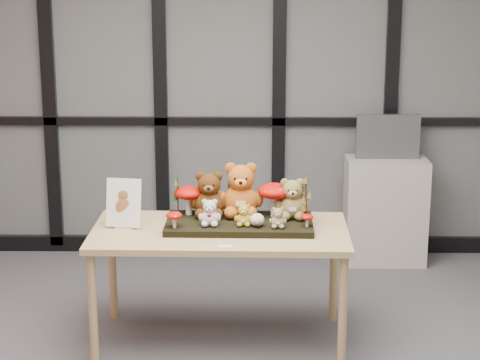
{
  "coord_description": "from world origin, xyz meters",
  "views": [
    {
      "loc": [
        0.24,
        -4.07,
        2.29
      ],
      "look_at": [
        0.18,
        0.78,
        1.03
      ],
      "focal_mm": 65.0,
      "sensor_mm": 36.0,
      "label": 1
    }
  ],
  "objects_px": {
    "bear_white_bow": "(210,211)",
    "sign_holder": "(124,205)",
    "display_table": "(220,240)",
    "bear_pooh_yellow": "(241,186)",
    "bear_beige_small": "(278,216)",
    "diorama_tray": "(239,224)",
    "mushroom_back_left": "(189,199)",
    "monitor": "(388,137)",
    "cabinet": "(385,211)",
    "bear_tan_back": "(292,196)",
    "plush_cream_hedgehog": "(257,219)",
    "mushroom_back_right": "(274,198)",
    "mushroom_front_left": "(174,219)",
    "mushroom_front_right": "(307,220)",
    "bear_brown_medium": "(209,192)",
    "bear_small_yellow": "(244,214)"
  },
  "relations": [
    {
      "from": "bear_pooh_yellow",
      "to": "bear_beige_small",
      "type": "height_order",
      "value": "bear_pooh_yellow"
    },
    {
      "from": "bear_tan_back",
      "to": "display_table",
      "type": "bearing_deg",
      "value": -163.4
    },
    {
      "from": "diorama_tray",
      "to": "bear_beige_small",
      "type": "relative_size",
      "value": 6.49
    },
    {
      "from": "bear_pooh_yellow",
      "to": "bear_tan_back",
      "type": "height_order",
      "value": "bear_pooh_yellow"
    },
    {
      "from": "diorama_tray",
      "to": "bear_white_bow",
      "type": "bearing_deg",
      "value": -152.42
    },
    {
      "from": "mushroom_front_right",
      "to": "sign_holder",
      "type": "height_order",
      "value": "sign_holder"
    },
    {
      "from": "mushroom_front_right",
      "to": "cabinet",
      "type": "xyz_separation_m",
      "value": [
        0.69,
        1.49,
        -0.39
      ]
    },
    {
      "from": "mushroom_back_right",
      "to": "sign_holder",
      "type": "distance_m",
      "value": 0.9
    },
    {
      "from": "bear_small_yellow",
      "to": "mushroom_front_left",
      "type": "distance_m",
      "value": 0.41
    },
    {
      "from": "bear_white_bow",
      "to": "plush_cream_hedgehog",
      "type": "xyz_separation_m",
      "value": [
        0.28,
        -0.02,
        -0.05
      ]
    },
    {
      "from": "sign_holder",
      "to": "bear_white_bow",
      "type": "bearing_deg",
      "value": 2.84
    },
    {
      "from": "plush_cream_hedgehog",
      "to": "bear_tan_back",
      "type": "bearing_deg",
      "value": 39.75
    },
    {
      "from": "display_table",
      "to": "bear_white_bow",
      "type": "relative_size",
      "value": 8.74
    },
    {
      "from": "diorama_tray",
      "to": "bear_beige_small",
      "type": "distance_m",
      "value": 0.27
    },
    {
      "from": "mushroom_back_right",
      "to": "sign_holder",
      "type": "xyz_separation_m",
      "value": [
        -0.9,
        -0.13,
        -0.01
      ]
    },
    {
      "from": "bear_pooh_yellow",
      "to": "bear_tan_back",
      "type": "relative_size",
      "value": 1.34
    },
    {
      "from": "mushroom_back_right",
      "to": "monitor",
      "type": "bearing_deg",
      "value": 56.02
    },
    {
      "from": "bear_brown_medium",
      "to": "bear_tan_back",
      "type": "bearing_deg",
      "value": -3.21
    },
    {
      "from": "diorama_tray",
      "to": "plush_cream_hedgehog",
      "type": "distance_m",
      "value": 0.16
    },
    {
      "from": "bear_white_bow",
      "to": "sign_holder",
      "type": "relative_size",
      "value": 0.59
    },
    {
      "from": "display_table",
      "to": "plush_cream_hedgehog",
      "type": "bearing_deg",
      "value": -11.53
    },
    {
      "from": "bear_brown_medium",
      "to": "bear_small_yellow",
      "type": "height_order",
      "value": "bear_brown_medium"
    },
    {
      "from": "mushroom_front_left",
      "to": "mushroom_back_left",
      "type": "bearing_deg",
      "value": 75.72
    },
    {
      "from": "mushroom_back_left",
      "to": "mushroom_back_right",
      "type": "relative_size",
      "value": 0.87
    },
    {
      "from": "bear_brown_medium",
      "to": "bear_beige_small",
      "type": "xyz_separation_m",
      "value": [
        0.41,
        -0.23,
        -0.08
      ]
    },
    {
      "from": "bear_tan_back",
      "to": "mushroom_front_right",
      "type": "xyz_separation_m",
      "value": [
        0.08,
        -0.17,
        -0.09
      ]
    },
    {
      "from": "display_table",
      "to": "bear_tan_back",
      "type": "bearing_deg",
      "value": 16.6
    },
    {
      "from": "bear_white_bow",
      "to": "mushroom_front_right",
      "type": "xyz_separation_m",
      "value": [
        0.57,
        -0.02,
        -0.05
      ]
    },
    {
      "from": "mushroom_front_left",
      "to": "cabinet",
      "type": "relative_size",
      "value": 0.13
    },
    {
      "from": "mushroom_front_right",
      "to": "bear_tan_back",
      "type": "bearing_deg",
      "value": 114.54
    },
    {
      "from": "mushroom_back_left",
      "to": "monitor",
      "type": "relative_size",
      "value": 0.42
    },
    {
      "from": "bear_tan_back",
      "to": "cabinet",
      "type": "distance_m",
      "value": 1.6
    },
    {
      "from": "bear_beige_small",
      "to": "sign_holder",
      "type": "height_order",
      "value": "sign_holder"
    },
    {
      "from": "bear_brown_medium",
      "to": "sign_holder",
      "type": "relative_size",
      "value": 1.02
    },
    {
      "from": "diorama_tray",
      "to": "mushroom_back_right",
      "type": "distance_m",
      "value": 0.27
    },
    {
      "from": "monitor",
      "to": "plush_cream_hedgehog",
      "type": "bearing_deg",
      "value": -123.18
    },
    {
      "from": "plush_cream_hedgehog",
      "to": "bear_brown_medium",
      "type": "bearing_deg",
      "value": 145.46
    },
    {
      "from": "cabinet",
      "to": "monitor",
      "type": "bearing_deg",
      "value": 90.0
    },
    {
      "from": "bear_white_bow",
      "to": "mushroom_back_right",
      "type": "bearing_deg",
      "value": 26.55
    },
    {
      "from": "bear_pooh_yellow",
      "to": "monitor",
      "type": "bearing_deg",
      "value": 50.7
    },
    {
      "from": "bear_small_yellow",
      "to": "bear_white_bow",
      "type": "relative_size",
      "value": 0.82
    },
    {
      "from": "bear_tan_back",
      "to": "plush_cream_hedgehog",
      "type": "distance_m",
      "value": 0.29
    },
    {
      "from": "plush_cream_hedgehog",
      "to": "mushroom_front_left",
      "type": "xyz_separation_m",
      "value": [
        -0.48,
        -0.03,
        0.01
      ]
    },
    {
      "from": "diorama_tray",
      "to": "plush_cream_hedgehog",
      "type": "bearing_deg",
      "value": -43.51
    },
    {
      "from": "bear_tan_back",
      "to": "sign_holder",
      "type": "relative_size",
      "value": 0.9
    },
    {
      "from": "bear_pooh_yellow",
      "to": "sign_holder",
      "type": "height_order",
      "value": "bear_pooh_yellow"
    },
    {
      "from": "display_table",
      "to": "cabinet",
      "type": "relative_size",
      "value": 1.9
    },
    {
      "from": "bear_pooh_yellow",
      "to": "bear_beige_small",
      "type": "xyz_separation_m",
      "value": [
        0.22,
        -0.25,
        -0.11
      ]
    },
    {
      "from": "bear_tan_back",
      "to": "bear_small_yellow",
      "type": "height_order",
      "value": "bear_tan_back"
    },
    {
      "from": "bear_white_bow",
      "to": "cabinet",
      "type": "relative_size",
      "value": 0.22
    }
  ]
}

